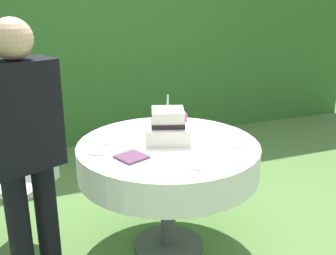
# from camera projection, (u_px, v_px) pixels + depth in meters

# --- Properties ---
(ground_plane) EXTENTS (20.00, 20.00, 0.00)m
(ground_plane) POSITION_uv_depth(u_px,v_px,m) (168.00, 245.00, 2.90)
(ground_plane) COLOR #547A3D
(foliage_hedge) EXTENTS (6.98, 0.40, 2.60)m
(foliage_hedge) POSITION_uv_depth(u_px,v_px,m) (90.00, 29.00, 4.61)
(foliage_hedge) COLOR #336628
(foliage_hedge) RESTS_ON ground_plane
(cake_table) EXTENTS (1.18, 1.18, 0.77)m
(cake_table) POSITION_uv_depth(u_px,v_px,m) (168.00, 159.00, 2.69)
(cake_table) COLOR #4C4C51
(cake_table) RESTS_ON ground_plane
(wedding_cake) EXTENTS (0.37, 0.37, 0.31)m
(wedding_cake) POSITION_uv_depth(u_px,v_px,m) (168.00, 127.00, 2.69)
(wedding_cake) COLOR silver
(wedding_cake) RESTS_ON cake_table
(serving_plate_near) EXTENTS (0.13, 0.13, 0.01)m
(serving_plate_near) POSITION_uv_depth(u_px,v_px,m) (99.00, 151.00, 2.52)
(serving_plate_near) COLOR white
(serving_plate_near) RESTS_ON cake_table
(serving_plate_far) EXTENTS (0.10, 0.10, 0.01)m
(serving_plate_far) POSITION_uv_depth(u_px,v_px,m) (108.00, 141.00, 2.68)
(serving_plate_far) COLOR white
(serving_plate_far) RESTS_ON cake_table
(serving_plate_left) EXTENTS (0.11, 0.11, 0.01)m
(serving_plate_left) POSITION_uv_depth(u_px,v_px,m) (197.00, 166.00, 2.31)
(serving_plate_left) COLOR white
(serving_plate_left) RESTS_ON cake_table
(serving_plate_right) EXTENTS (0.12, 0.12, 0.01)m
(serving_plate_right) POSITION_uv_depth(u_px,v_px,m) (237.00, 145.00, 2.62)
(serving_plate_right) COLOR white
(serving_plate_right) RESTS_ON cake_table
(napkin_stack) EXTENTS (0.21, 0.21, 0.01)m
(napkin_stack) POSITION_uv_depth(u_px,v_px,m) (131.00, 157.00, 2.43)
(napkin_stack) COLOR #603856
(napkin_stack) RESTS_ON cake_table
(garden_chair) EXTENTS (0.56, 0.56, 0.89)m
(garden_chair) POSITION_uv_depth(u_px,v_px,m) (24.00, 168.00, 2.85)
(garden_chair) COLOR white
(garden_chair) RESTS_ON ground_plane
(standing_person) EXTENTS (0.41, 0.32, 1.60)m
(standing_person) POSITION_uv_depth(u_px,v_px,m) (25.00, 153.00, 2.09)
(standing_person) COLOR black
(standing_person) RESTS_ON ground_plane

